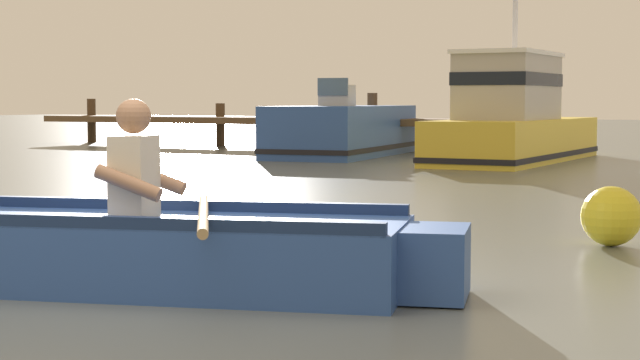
% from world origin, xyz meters
% --- Properties ---
extents(ground_plane, '(120.00, 120.00, 0.00)m').
position_xyz_m(ground_plane, '(0.00, 0.00, 0.00)').
color(ground_plane, slate).
extents(wooden_dock, '(14.18, 1.64, 1.36)m').
position_xyz_m(wooden_dock, '(-9.45, 16.89, 0.68)').
color(wooden_dock, brown).
rests_on(wooden_dock, ground).
extents(rowboat_with_person, '(3.65, 2.01, 1.19)m').
position_xyz_m(rowboat_with_person, '(0.02, 0.58, 0.25)').
color(rowboat_with_person, '#2D519E').
rests_on(rowboat_with_person, ground).
extents(moored_boat_blue, '(2.71, 5.14, 1.65)m').
position_xyz_m(moored_boat_blue, '(-6.53, 14.83, 0.51)').
color(moored_boat_blue, '#2D519E').
rests_on(moored_boat_blue, ground).
extents(moored_boat_yellow, '(2.05, 6.00, 3.59)m').
position_xyz_m(moored_boat_yellow, '(-2.66, 14.60, 0.77)').
color(moored_boat_yellow, gold).
rests_on(moored_boat_yellow, ground).
extents(mooring_buoy, '(0.49, 0.49, 0.49)m').
position_xyz_m(mooring_buoy, '(1.94, 3.88, 0.24)').
color(mooring_buoy, yellow).
rests_on(mooring_buoy, ground).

